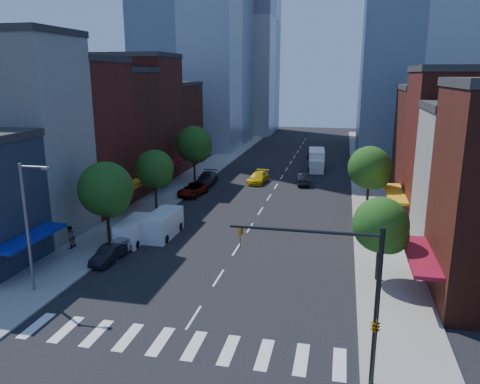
# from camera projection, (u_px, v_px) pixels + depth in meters

# --- Properties ---
(ground) EXTENTS (220.00, 220.00, 0.00)m
(ground) POSITION_uv_depth(u_px,v_px,m) (194.00, 317.00, 29.25)
(ground) COLOR black
(ground) RESTS_ON ground
(sidewalk_left) EXTENTS (5.00, 120.00, 0.15)m
(sidewalk_left) POSITION_uv_depth(u_px,v_px,m) (197.00, 176.00, 69.72)
(sidewalk_left) COLOR gray
(sidewalk_left) RESTS_ON ground
(sidewalk_right) EXTENTS (5.00, 120.00, 0.15)m
(sidewalk_right) POSITION_uv_depth(u_px,v_px,m) (370.00, 184.00, 64.48)
(sidewalk_right) COLOR gray
(sidewalk_right) RESTS_ON ground
(crosswalk) EXTENTS (19.00, 3.00, 0.01)m
(crosswalk) POSITION_uv_depth(u_px,v_px,m) (177.00, 344.00, 26.41)
(crosswalk) COLOR silver
(crosswalk) RESTS_ON ground
(bldg_left_1) EXTENTS (12.00, 8.00, 18.00)m
(bldg_left_1) POSITION_uv_depth(u_px,v_px,m) (13.00, 139.00, 42.80)
(bldg_left_1) COLOR beige
(bldg_left_1) RESTS_ON ground
(bldg_left_2) EXTENTS (12.00, 9.00, 16.00)m
(bldg_left_2) POSITION_uv_depth(u_px,v_px,m) (67.00, 138.00, 51.09)
(bldg_left_2) COLOR #591E15
(bldg_left_2) RESTS_ON ground
(bldg_left_3) EXTENTS (12.00, 8.00, 15.00)m
(bldg_left_3) POSITION_uv_depth(u_px,v_px,m) (105.00, 133.00, 59.26)
(bldg_left_3) COLOR #4B1B12
(bldg_left_3) RESTS_ON ground
(bldg_left_4) EXTENTS (12.00, 9.00, 17.00)m
(bldg_left_4) POSITION_uv_depth(u_px,v_px,m) (133.00, 119.00, 67.06)
(bldg_left_4) COLOR #591E15
(bldg_left_4) RESTS_ON ground
(bldg_left_5) EXTENTS (12.00, 10.00, 13.00)m
(bldg_left_5) POSITION_uv_depth(u_px,v_px,m) (159.00, 126.00, 76.54)
(bldg_left_5) COLOR #4B1B12
(bldg_left_5) RESTS_ON ground
(bldg_right_2) EXTENTS (12.00, 10.00, 15.00)m
(bldg_right_2) POSITION_uv_depth(u_px,v_px,m) (472.00, 151.00, 45.74)
(bldg_right_2) COLOR #591E15
(bldg_right_2) RESTS_ON ground
(bldg_right_3) EXTENTS (12.00, 10.00, 13.00)m
(bldg_right_3) POSITION_uv_depth(u_px,v_px,m) (450.00, 146.00, 55.45)
(bldg_right_3) COLOR #4B1B12
(bldg_right_3) RESTS_ON ground
(tower_far_w) EXTENTS (18.00, 18.00, 56.00)m
(tower_far_w) POSITION_uv_depth(u_px,v_px,m) (240.00, 19.00, 116.08)
(tower_far_w) COLOR #9EA5AD
(tower_far_w) RESTS_ON ground
(traffic_signal) EXTENTS (7.24, 2.24, 8.00)m
(traffic_signal) POSITION_uv_depth(u_px,v_px,m) (364.00, 308.00, 21.89)
(traffic_signal) COLOR black
(traffic_signal) RESTS_ON sidewalk_right
(streetlight) EXTENTS (2.25, 0.25, 9.00)m
(streetlight) POSITION_uv_depth(u_px,v_px,m) (29.00, 220.00, 31.38)
(streetlight) COLOR slate
(streetlight) RESTS_ON sidewalk_left
(tree_left_near) EXTENTS (4.80, 4.80, 7.30)m
(tree_left_near) POSITION_uv_depth(u_px,v_px,m) (107.00, 191.00, 40.78)
(tree_left_near) COLOR black
(tree_left_near) RESTS_ON sidewalk_left
(tree_left_mid) EXTENTS (4.20, 4.20, 6.65)m
(tree_left_mid) POSITION_uv_depth(u_px,v_px,m) (156.00, 170.00, 51.27)
(tree_left_mid) COLOR black
(tree_left_mid) RESTS_ON sidewalk_left
(tree_left_far) EXTENTS (5.00, 5.00, 7.75)m
(tree_left_far) POSITION_uv_depth(u_px,v_px,m) (195.00, 146.00, 64.36)
(tree_left_far) COLOR black
(tree_left_far) RESTS_ON sidewalk_left
(tree_right_near) EXTENTS (4.00, 4.00, 6.20)m
(tree_right_near) POSITION_uv_depth(u_px,v_px,m) (383.00, 227.00, 33.29)
(tree_right_near) COLOR black
(tree_right_near) RESTS_ON sidewalk_right
(tree_right_far) EXTENTS (4.60, 4.60, 7.20)m
(tree_right_far) POSITION_uv_depth(u_px,v_px,m) (371.00, 169.00, 50.16)
(tree_right_far) COLOR black
(tree_right_far) RESTS_ON sidewalk_right
(parked_car_front) EXTENTS (2.03, 4.11, 1.35)m
(parked_car_front) POSITION_uv_depth(u_px,v_px,m) (118.00, 247.00, 39.30)
(parked_car_front) COLOR silver
(parked_car_front) RESTS_ON ground
(parked_car_second) EXTENTS (1.55, 4.01, 1.30)m
(parked_car_second) POSITION_uv_depth(u_px,v_px,m) (108.00, 254.00, 37.77)
(parked_car_second) COLOR black
(parked_car_second) RESTS_ON ground
(parked_car_third) EXTENTS (3.10, 5.61, 1.49)m
(parked_car_third) POSITION_uv_depth(u_px,v_px,m) (193.00, 190.00, 58.51)
(parked_car_third) COLOR #999999
(parked_car_third) RESTS_ON ground
(parked_car_rear) EXTENTS (2.68, 5.78, 1.64)m
(parked_car_rear) POSITION_uv_depth(u_px,v_px,m) (207.00, 179.00, 64.36)
(parked_car_rear) COLOR black
(parked_car_rear) RESTS_ON ground
(cargo_van_near) EXTENTS (2.25, 5.45, 2.32)m
(cargo_van_near) POSITION_uv_depth(u_px,v_px,m) (162.00, 225.00, 43.58)
(cargo_van_near) COLOR silver
(cargo_van_near) RESTS_ON ground
(cargo_van_far) EXTENTS (2.10, 4.90, 2.07)m
(cargo_van_far) POSITION_uv_depth(u_px,v_px,m) (134.00, 231.00, 42.24)
(cargo_van_far) COLOR white
(cargo_van_far) RESTS_ON ground
(taxi) EXTENTS (2.58, 5.40, 1.52)m
(taxi) POSITION_uv_depth(u_px,v_px,m) (258.00, 178.00, 65.26)
(taxi) COLOR yellow
(taxi) RESTS_ON ground
(traffic_car_oncoming) EXTENTS (2.30, 4.93, 1.57)m
(traffic_car_oncoming) POSITION_uv_depth(u_px,v_px,m) (303.00, 179.00, 64.31)
(traffic_car_oncoming) COLOR black
(traffic_car_oncoming) RESTS_ON ground
(traffic_car_far) EXTENTS (2.28, 4.98, 1.66)m
(traffic_car_far) POSITION_uv_depth(u_px,v_px,m) (314.00, 153.00, 85.29)
(traffic_car_far) COLOR #999999
(traffic_car_far) RESTS_ON ground
(box_truck) EXTENTS (2.88, 7.99, 3.16)m
(box_truck) POSITION_uv_depth(u_px,v_px,m) (316.00, 161.00, 73.93)
(box_truck) COLOR white
(box_truck) RESTS_ON ground
(pedestrian_far) EXTENTS (0.89, 1.07, 1.98)m
(pedestrian_far) POSITION_uv_depth(u_px,v_px,m) (70.00, 237.00, 40.30)
(pedestrian_far) COLOR #999999
(pedestrian_far) RESTS_ON sidewalk_left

